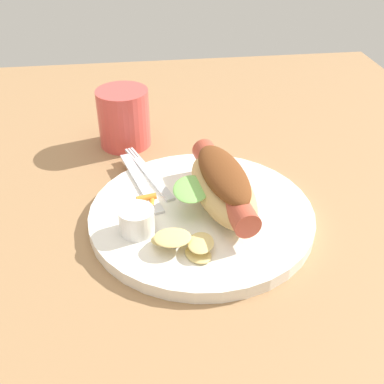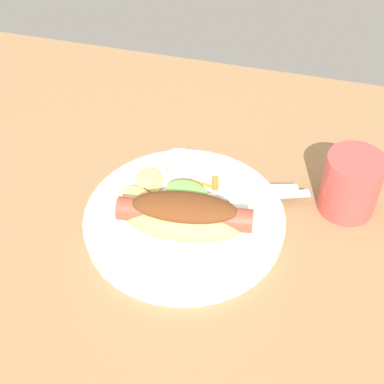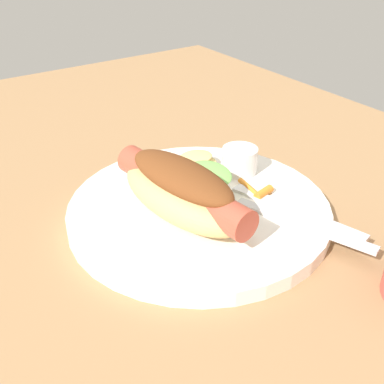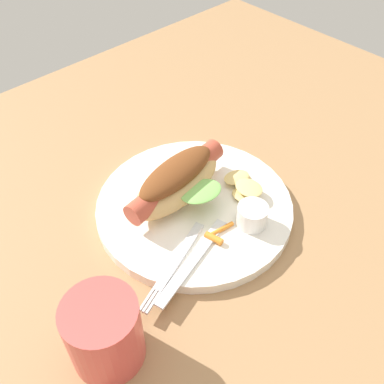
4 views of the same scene
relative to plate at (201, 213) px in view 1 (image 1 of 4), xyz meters
The scene contains 9 objects.
ground_plane 3.27cm from the plate, 99.65° to the right, with size 120.00×90.00×1.80cm, color #9E754C.
plate is the anchor object (origin of this frame).
hot_dog 4.65cm from the plate, 82.75° to the right, with size 17.94×11.12×5.94cm.
sauce_ramekin 9.07cm from the plate, 113.82° to the left, with size 4.16×4.16×3.08cm, color white.
fork 10.40cm from the plate, 35.15° to the left, with size 14.30×6.19×0.40cm.
knife 9.87cm from the plate, 47.32° to the left, with size 15.24×1.40×0.36cm, color silver.
chips_pile 8.20cm from the plate, 157.70° to the left, with size 6.40×7.65×1.86cm.
carrot_garnish 6.77cm from the plate, 76.50° to the left, with size 4.56×2.65×0.93cm.
drinking_cup 23.10cm from the plate, 23.38° to the left, with size 8.00×8.00×9.02cm, color #D84C47.
Camera 1 is at (-46.55, 10.10, 36.80)cm, focal length 44.37 mm.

